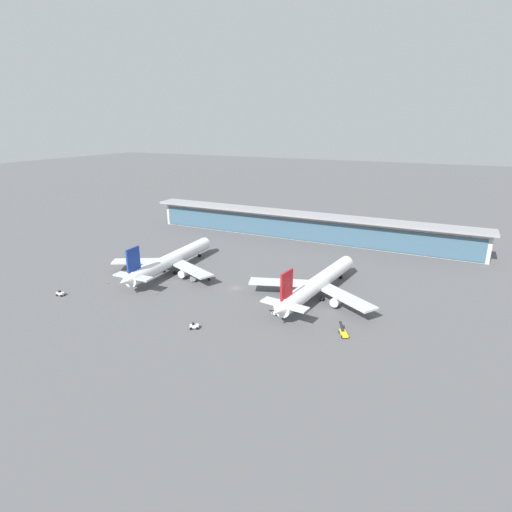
# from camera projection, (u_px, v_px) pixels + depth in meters

# --- Properties ---
(ground_plane) EXTENTS (1200.00, 1200.00, 0.00)m
(ground_plane) POSITION_uv_depth(u_px,v_px,m) (236.00, 288.00, 162.52)
(ground_plane) COLOR #515154
(airliner_left_stand) EXTENTS (50.63, 65.80, 17.53)m
(airliner_left_stand) POSITION_uv_depth(u_px,v_px,m) (171.00, 260.00, 178.31)
(airliner_left_stand) COLOR white
(airliner_left_stand) RESTS_ON ground
(airliner_centre_stand) EXTENTS (50.24, 65.81, 17.53)m
(airliner_centre_stand) POSITION_uv_depth(u_px,v_px,m) (317.00, 284.00, 152.12)
(airliner_centre_stand) COLOR white
(airliner_centre_stand) RESTS_ON ground
(service_truck_near_nose_white) EXTENTS (3.33, 2.92, 2.05)m
(service_truck_near_nose_white) POSITION_uv_depth(u_px,v_px,m) (194.00, 326.00, 130.19)
(service_truck_near_nose_white) COLOR silver
(service_truck_near_nose_white) RESTS_ON ground
(service_truck_under_wing_white) EXTENTS (3.08, 2.10, 2.05)m
(service_truck_under_wing_white) POSITION_uv_depth(u_px,v_px,m) (60.00, 294.00, 155.13)
(service_truck_under_wing_white) COLOR silver
(service_truck_under_wing_white) RESTS_ON ground
(service_truck_mid_apron_red) EXTENTS (8.80, 5.41, 2.95)m
(service_truck_mid_apron_red) POSITION_uv_depth(u_px,v_px,m) (136.00, 262.00, 187.30)
(service_truck_mid_apron_red) COLOR #B21E1E
(service_truck_mid_apron_red) RESTS_ON ground
(service_truck_by_tail_yellow) EXTENTS (4.55, 6.58, 2.70)m
(service_truck_by_tail_yellow) POSITION_uv_depth(u_px,v_px,m) (343.00, 333.00, 126.22)
(service_truck_by_tail_yellow) COLOR yellow
(service_truck_by_tail_yellow) RESTS_ON ground
(service_truck_on_taxiway_white) EXTENTS (3.46, 6.88, 2.70)m
(service_truck_on_taxiway_white) POSITION_uv_depth(u_px,v_px,m) (277.00, 312.00, 140.42)
(service_truck_on_taxiway_white) COLOR silver
(service_truck_on_taxiway_white) RESTS_ON ground
(service_truck_at_far_stand_grey) EXTENTS (7.69, 7.66, 2.95)m
(service_truck_at_far_stand_grey) POSITION_uv_depth(u_px,v_px,m) (202.00, 277.00, 169.82)
(service_truck_at_far_stand_grey) COLOR gray
(service_truck_at_far_stand_grey) RESTS_ON ground
(terminal_building) EXTENTS (187.02, 12.80, 15.20)m
(terminal_building) POSITION_uv_depth(u_px,v_px,m) (304.00, 226.00, 228.25)
(terminal_building) COLOR beige
(terminal_building) RESTS_ON ground
(safety_cone_alpha) EXTENTS (0.62, 0.62, 0.70)m
(safety_cone_alpha) POSITION_uv_depth(u_px,v_px,m) (156.00, 294.00, 156.42)
(safety_cone_alpha) COLOR orange
(safety_cone_alpha) RESTS_ON ground
(safety_cone_bravo) EXTENTS (0.62, 0.62, 0.70)m
(safety_cone_bravo) POSITION_uv_depth(u_px,v_px,m) (108.00, 283.00, 167.16)
(safety_cone_bravo) COLOR orange
(safety_cone_bravo) RESTS_ON ground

